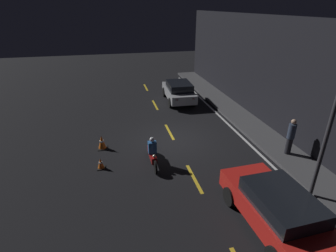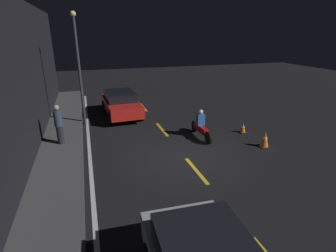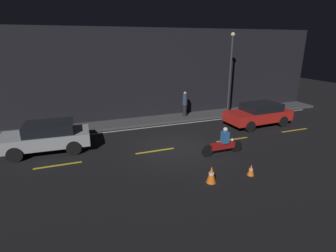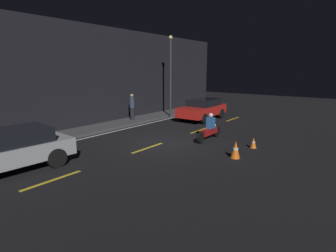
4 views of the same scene
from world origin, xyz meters
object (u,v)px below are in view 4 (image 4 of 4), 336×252
object	(u,v)px
traffic_cone_near	(235,150)
motorcycle	(210,129)
hatchback_silver	(9,149)
pedestrian	(132,107)
taxi_red	(203,108)
traffic_cone_mid	(253,143)
street_lamp	(171,73)

from	to	relation	value
traffic_cone_near	motorcycle	bearing A→B (deg)	49.65
hatchback_silver	pedestrian	xyz separation A→B (m)	(8.72, 2.98, 0.26)
motorcycle	taxi_red	bearing A→B (deg)	34.41
traffic_cone_mid	hatchback_silver	bearing A→B (deg)	144.15
hatchback_silver	pedestrian	bearing A→B (deg)	-158.70
taxi_red	street_lamp	size ratio (longest dim) A/B	0.74
taxi_red	traffic_cone_near	size ratio (longest dim) A/B	6.00
hatchback_silver	motorcycle	world-z (taller)	hatchback_silver
hatchback_silver	traffic_cone_near	xyz separation A→B (m)	(6.00, -5.57, -0.44)
hatchback_silver	traffic_cone_mid	distance (m)	9.63
hatchback_silver	pedestrian	world-z (taller)	pedestrian
traffic_cone_near	traffic_cone_mid	world-z (taller)	traffic_cone_near
motorcycle	pedestrian	distance (m)	6.41
hatchback_silver	street_lamp	xyz separation A→B (m)	(11.56, 1.93, 2.45)
motorcycle	traffic_cone_mid	bearing A→B (deg)	-92.22
traffic_cone_near	street_lamp	bearing A→B (deg)	53.49
traffic_cone_mid	pedestrian	distance (m)	8.70
hatchback_silver	street_lamp	world-z (taller)	street_lamp
traffic_cone_near	pedestrian	xyz separation A→B (m)	(2.72, 8.55, 0.70)
motorcycle	pedestrian	size ratio (longest dim) A/B	1.25
motorcycle	pedestrian	world-z (taller)	pedestrian
motorcycle	traffic_cone_near	size ratio (longest dim) A/B	3.08
traffic_cone_near	traffic_cone_mid	xyz separation A→B (m)	(1.79, -0.06, -0.11)
taxi_red	motorcycle	bearing A→B (deg)	32.01
hatchback_silver	traffic_cone_mid	xyz separation A→B (m)	(7.79, -5.63, -0.55)
pedestrian	street_lamp	distance (m)	3.73
pedestrian	hatchback_silver	bearing A→B (deg)	-161.13
pedestrian	street_lamp	world-z (taller)	street_lamp
motorcycle	street_lamp	world-z (taller)	street_lamp
traffic_cone_mid	taxi_red	bearing A→B (deg)	49.08
traffic_cone_mid	street_lamp	size ratio (longest dim) A/B	0.09
hatchback_silver	taxi_red	world-z (taller)	hatchback_silver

